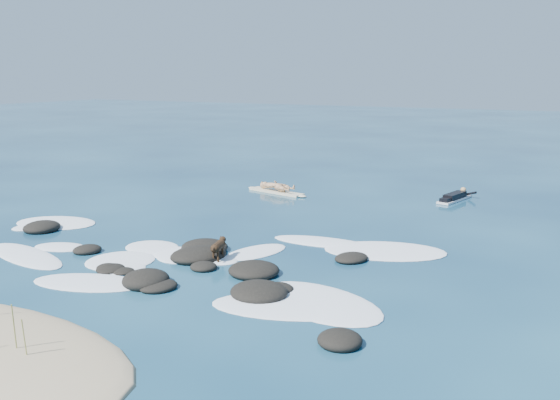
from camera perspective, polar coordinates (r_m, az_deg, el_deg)
The scene contains 6 objects.
ground at distance 19.73m, azimuth -8.36°, elevation -4.33°, with size 160.00×160.00×0.00m, color #0A2642.
reef_rocks at distance 17.72m, azimuth -8.30°, elevation -5.84°, with size 14.01×6.73×0.51m.
breaking_foam at distance 18.46m, azimuth -7.74°, elevation -5.41°, with size 15.56×9.12×0.12m.
standing_surfer_rig at distance 28.13m, azimuth -0.34°, elevation 2.20°, with size 3.41×1.28×1.96m.
paddling_surfer_rig at distance 27.63m, azimuth 15.72°, elevation 0.28°, with size 1.31×2.64×0.46m.
dog at distance 18.13m, azimuth -5.63°, elevation -4.21°, with size 0.42×1.07×0.68m.
Camera 1 is at (11.17, -15.35, 5.38)m, focal length 40.00 mm.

